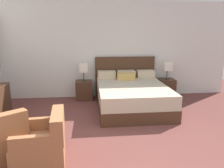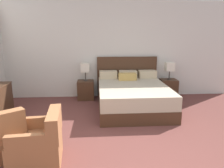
# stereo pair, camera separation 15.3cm
# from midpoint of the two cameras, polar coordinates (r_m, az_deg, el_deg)

# --- Properties ---
(wall_back) EXTENTS (7.02, 0.06, 2.67)m
(wall_back) POSITION_cam_midpoint_polar(r_m,az_deg,el_deg) (6.21, 0.13, 8.89)
(wall_back) COLOR beige
(wall_back) RESTS_ON ground
(bed) EXTENTS (1.70, 2.14, 1.15)m
(bed) POSITION_cam_midpoint_polar(r_m,az_deg,el_deg) (5.39, 6.11, -2.87)
(bed) COLOR #422819
(bed) RESTS_ON ground
(nightstand_left) EXTENTS (0.45, 0.40, 0.52)m
(nightstand_left) POSITION_cam_midpoint_polar(r_m,az_deg,el_deg) (6.09, -6.14, -1.56)
(nightstand_left) COLOR #422819
(nightstand_left) RESTS_ON ground
(nightstand_right) EXTENTS (0.45, 0.40, 0.52)m
(nightstand_right) POSITION_cam_midpoint_polar(r_m,az_deg,el_deg) (6.44, 15.18, -1.13)
(nightstand_right) COLOR #422819
(nightstand_right) RESTS_ON ground
(table_lamp_left) EXTENTS (0.23, 0.23, 0.48)m
(table_lamp_left) POSITION_cam_midpoint_polar(r_m,az_deg,el_deg) (5.96, -6.29, 4.20)
(table_lamp_left) COLOR #332D28
(table_lamp_left) RESTS_ON nightstand_left
(table_lamp_right) EXTENTS (0.23, 0.23, 0.48)m
(table_lamp_right) POSITION_cam_midpoint_polar(r_m,az_deg,el_deg) (6.32, 15.52, 4.31)
(table_lamp_right) COLOR #332D28
(table_lamp_right) RESTS_ON nightstand_right
(armchair_companion) EXTENTS (0.75, 0.74, 0.76)m
(armchair_companion) POSITION_cam_midpoint_polar(r_m,az_deg,el_deg) (3.35, -17.22, -14.77)
(armchair_companion) COLOR #935B38
(armchair_companion) RESTS_ON ground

